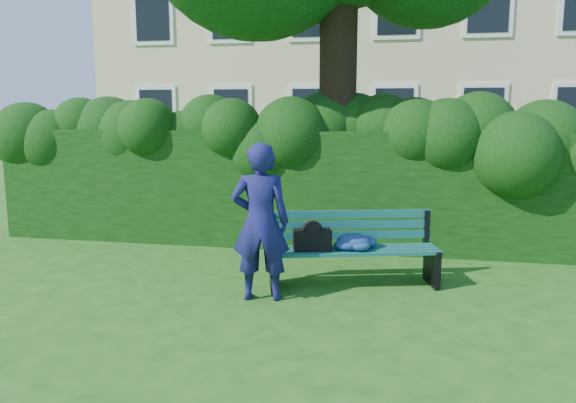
# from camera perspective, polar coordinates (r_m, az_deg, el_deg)

# --- Properties ---
(ground) EXTENTS (80.00, 80.00, 0.00)m
(ground) POSITION_cam_1_polar(r_m,az_deg,el_deg) (6.89, -0.98, -8.63)
(ground) COLOR #255A17
(ground) RESTS_ON ground
(hedge) EXTENTS (10.00, 1.00, 1.80)m
(hedge) POSITION_cam_1_polar(r_m,az_deg,el_deg) (8.80, 2.03, 1.38)
(hedge) COLOR #0B330B
(hedge) RESTS_ON ground
(park_bench) EXTENTS (2.12, 1.08, 0.89)m
(park_bench) POSITION_cam_1_polar(r_m,az_deg,el_deg) (6.84, 5.85, -4.44)
(park_bench) COLOR #0F4C4D
(park_bench) RESTS_ON ground
(man_reading) EXTENTS (0.71, 0.53, 1.78)m
(man_reading) POSITION_cam_1_polar(r_m,az_deg,el_deg) (6.25, -2.81, -2.11)
(man_reading) COLOR navy
(man_reading) RESTS_ON ground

